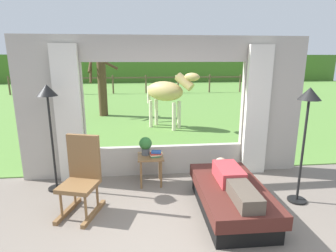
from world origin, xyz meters
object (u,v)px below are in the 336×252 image
floor_lamp_left (48,106)px  pasture_tree (101,82)px  potted_plant (146,145)px  recliner_sofa (231,198)px  horse (167,92)px  side_table (151,161)px  floor_lamp_right (308,111)px  reclining_person (233,180)px  rocking_chair (82,176)px  book_stack (156,154)px

floor_lamp_left → pasture_tree: bearing=89.4°
pasture_tree → potted_plant: bearing=-76.2°
potted_plant → floor_lamp_left: floor_lamp_left is taller
recliner_sofa → horse: horse is taller
side_table → floor_lamp_right: (2.23, -0.86, 1.00)m
reclining_person → potted_plant: potted_plant is taller
rocking_chair → potted_plant: (0.93, 0.84, 0.16)m
reclining_person → floor_lamp_left: bearing=159.4°
side_table → potted_plant: potted_plant is taller
rocking_chair → pasture_tree: size_ratio=0.44×
floor_lamp_left → horse: size_ratio=1.02×
recliner_sofa → potted_plant: (-1.18, 1.11, 0.48)m
side_table → horse: size_ratio=0.30×
book_stack → pasture_tree: size_ratio=0.08×
rocking_chair → book_stack: size_ratio=5.38×
floor_lamp_right → pasture_tree: pasture_tree is taller
side_table → pasture_tree: size_ratio=0.21×
potted_plant → pasture_tree: pasture_tree is taller
horse → pasture_tree: bearing=-96.6°
potted_plant → floor_lamp_left: bearing=-176.3°
horse → floor_lamp_right: bearing=55.0°
floor_lamp_right → book_stack: bearing=159.4°
recliner_sofa → horse: 5.03m
potted_plant → rocking_chair: bearing=-138.0°
book_stack → floor_lamp_left: (-1.69, 0.01, 0.86)m
recliner_sofa → reclining_person: (-0.00, -0.05, 0.30)m
side_table → potted_plant: bearing=143.1°
reclining_person → horse: horse is taller
rocking_chair → horse: horse is taller
floor_lamp_right → reclining_person: bearing=-167.9°
recliner_sofa → floor_lamp_left: (-2.70, 1.01, 1.21)m
reclining_person → pasture_tree: 7.61m
floor_lamp_right → horse: bearing=108.0°
horse → book_stack: bearing=28.2°
horse → floor_lamp_left: bearing=6.6°
reclining_person → rocking_chair: (-2.11, 0.32, 0.02)m
floor_lamp_right → recliner_sofa: bearing=-170.3°
potted_plant → side_table: bearing=-36.9°
recliner_sofa → pasture_tree: (-2.63, 7.05, 1.06)m
floor_lamp_left → side_table: bearing=1.4°
reclining_person → pasture_tree: pasture_tree is taller
reclining_person → rocking_chair: 2.13m
rocking_chair → side_table: rocking_chair is taller
potted_plant → floor_lamp_right: bearing=-21.6°
potted_plant → floor_lamp_left: (-1.52, -0.10, 0.73)m
book_stack → potted_plant: bearing=146.1°
recliner_sofa → rocking_chair: size_ratio=1.53×
side_table → potted_plant: 0.29m
book_stack → horse: (0.61, 3.92, 0.58)m
side_table → potted_plant: (-0.08, 0.06, 0.28)m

